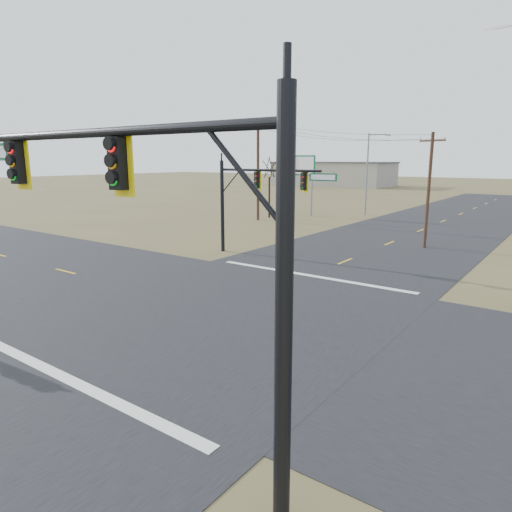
{
  "coord_description": "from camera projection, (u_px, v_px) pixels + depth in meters",
  "views": [
    {
      "loc": [
        12.08,
        -14.28,
        6.4
      ],
      "look_at": [
        0.97,
        1.0,
        2.39
      ],
      "focal_mm": 32.0,
      "sensor_mm": 36.0,
      "label": 1
    }
  ],
  "objects": [
    {
      "name": "ground",
      "position": [
        224.0,
        311.0,
        19.58
      ],
      "size": [
        320.0,
        320.0,
        0.0
      ],
      "primitive_type": "plane",
      "color": "brown",
      "rests_on": "ground"
    },
    {
      "name": "road_ew",
      "position": [
        224.0,
        311.0,
        19.58
      ],
      "size": [
        160.0,
        14.0,
        0.02
      ],
      "primitive_type": "cube",
      "color": "black",
      "rests_on": "ground"
    },
    {
      "name": "road_ns",
      "position": [
        224.0,
        311.0,
        19.58
      ],
      "size": [
        14.0,
        160.0,
        0.02
      ],
      "primitive_type": "cube",
      "color": "black",
      "rests_on": "ground"
    },
    {
      "name": "stop_bar_near",
      "position": [
        63.0,
        377.0,
        13.64
      ],
      "size": [
        12.0,
        0.4,
        0.01
      ],
      "primitive_type": "cube",
      "color": "silver",
      "rests_on": "road_ns"
    },
    {
      "name": "stop_bar_far",
      "position": [
        310.0,
        275.0,
        25.51
      ],
      "size": [
        12.0,
        0.4,
        0.01
      ],
      "primitive_type": "cube",
      "color": "silver",
      "rests_on": "road_ns"
    },
    {
      "name": "mast_arm_near",
      "position": [
        134.0,
        207.0,
        9.14
      ],
      "size": [
        10.92,
        0.45,
        7.54
      ],
      "rotation": [
        0.0,
        0.0,
        0.09
      ],
      "color": "black",
      "rests_on": "ground"
    },
    {
      "name": "mast_arm_far",
      "position": [
        260.0,
        188.0,
        29.67
      ],
      "size": [
        8.83,
        0.52,
        6.32
      ],
      "rotation": [
        0.0,
        0.0,
        -0.24
      ],
      "color": "black",
      "rests_on": "ground"
    },
    {
      "name": "utility_pole_near",
      "position": [
        429.0,
        188.0,
        32.84
      ],
      "size": [
        1.96,
        0.74,
        8.29
      ],
      "rotation": [
        0.0,
        0.0,
        -0.31
      ],
      "color": "#482D1E",
      "rests_on": "ground"
    },
    {
      "name": "utility_pole_far",
      "position": [
        258.0,
        170.0,
        47.96
      ],
      "size": [
        2.5,
        0.56,
        10.31
      ],
      "rotation": [
        0.0,
        0.0,
        -0.18
      ],
      "color": "#482D1E",
      "rests_on": "ground"
    },
    {
      "name": "highway_sign",
      "position": [
        302.0,
        174.0,
        52.38
      ],
      "size": [
        3.65,
        0.43,
        6.85
      ],
      "rotation": [
        0.0,
        0.0,
        -0.1
      ],
      "color": "gray",
      "rests_on": "ground"
    },
    {
      "name": "streetlight_c",
      "position": [
        369.0,
        170.0,
        52.38
      ],
      "size": [
        2.61,
        0.42,
        9.32
      ],
      "rotation": [
        0.0,
        0.0,
        -0.41
      ],
      "color": "gray",
      "rests_on": "ground"
    },
    {
      "name": "bare_tree_a",
      "position": [
        269.0,
        167.0,
        50.04
      ],
      "size": [
        3.41,
        3.41,
        7.04
      ],
      "rotation": [
        0.0,
        0.0,
        0.21
      ],
      "color": "black",
      "rests_on": "ground"
    },
    {
      "name": "bare_tree_b",
      "position": [
        282.0,
        173.0,
        64.26
      ],
      "size": [
        2.7,
        2.7,
        5.72
      ],
      "rotation": [
        0.0,
        0.0,
        0.23
      ],
      "color": "black",
      "rests_on": "ground"
    },
    {
      "name": "warehouse_left",
      "position": [
        333.0,
        174.0,
        113.22
      ],
      "size": [
        28.0,
        14.0,
        5.5
      ],
      "primitive_type": "cube",
      "color": "#9B9589",
      "rests_on": "ground"
    }
  ]
}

